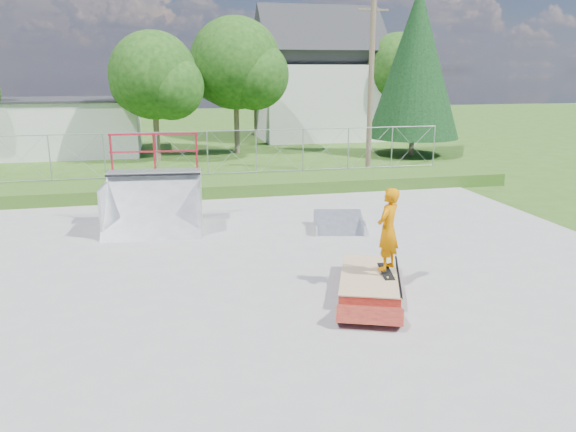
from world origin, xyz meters
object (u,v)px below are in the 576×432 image
grind_box (370,282)px  skater (388,232)px  quarter_pipe (152,185)px  flat_bank_ramp (339,224)px

grind_box → skater: (0.34, -0.07, 1.12)m
grind_box → quarter_pipe: size_ratio=1.02×
grind_box → flat_bank_ramp: (0.80, 4.64, 0.03)m
grind_box → quarter_pipe: quarter_pipe is taller
quarter_pipe → skater: bearing=-44.5°
flat_bank_ramp → quarter_pipe: bearing=-179.1°
grind_box → skater: 1.18m
quarter_pipe → flat_bank_ramp: bearing=-6.6°
quarter_pipe → flat_bank_ramp: (5.37, -1.16, -1.17)m
flat_bank_ramp → skater: size_ratio=0.87×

